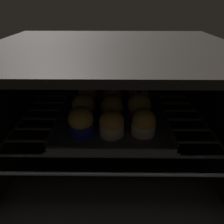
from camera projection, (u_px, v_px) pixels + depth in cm
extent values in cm
cube|color=black|center=(112.00, 162.00, 64.39)|extent=(59.00, 47.00, 1.50)
cube|color=black|center=(112.00, 48.00, 47.08)|extent=(59.00, 47.00, 1.50)
cube|color=black|center=(113.00, 84.00, 75.59)|extent=(59.00, 1.50, 34.00)
cube|color=black|center=(9.00, 113.00, 56.01)|extent=(1.50, 47.00, 34.00)
cube|color=black|center=(216.00, 114.00, 55.45)|extent=(1.50, 47.00, 34.00)
cylinder|color=#4C494C|center=(111.00, 174.00, 40.80)|extent=(54.00, 0.80, 0.80)
cylinder|color=#4C494C|center=(111.00, 156.00, 45.54)|extent=(54.00, 0.80, 0.80)
cylinder|color=#4C494C|center=(112.00, 141.00, 50.28)|extent=(54.00, 0.80, 0.80)
cylinder|color=#4C494C|center=(112.00, 129.00, 55.02)|extent=(54.00, 0.80, 0.80)
cylinder|color=#4C494C|center=(112.00, 119.00, 59.76)|extent=(54.00, 0.80, 0.80)
cylinder|color=#4C494C|center=(112.00, 110.00, 64.50)|extent=(54.00, 0.80, 0.80)
cylinder|color=#4C494C|center=(112.00, 103.00, 69.24)|extent=(54.00, 0.80, 0.80)
cylinder|color=#4C494C|center=(113.00, 96.00, 73.98)|extent=(54.00, 0.80, 0.80)
cylinder|color=#4C494C|center=(18.00, 123.00, 57.65)|extent=(0.80, 42.00, 0.80)
cylinder|color=#4C494C|center=(207.00, 125.00, 57.12)|extent=(0.80, 42.00, 0.80)
cube|color=#4C4C51|center=(112.00, 119.00, 57.69)|extent=(30.39, 30.39, 1.20)
cube|color=#4C4C51|center=(111.00, 150.00, 44.24)|extent=(30.39, 0.80, 1.00)
cube|color=#4C4C51|center=(112.00, 95.00, 70.07)|extent=(30.39, 0.80, 1.00)
cube|color=#4C4C51|center=(60.00, 116.00, 57.30)|extent=(0.80, 30.39, 1.00)
cube|color=#4C4C51|center=(164.00, 116.00, 57.01)|extent=(0.80, 30.39, 1.00)
cylinder|color=#1928B7|center=(82.00, 128.00, 49.99)|extent=(6.01, 6.01, 3.00)
sphere|color=gold|center=(81.00, 119.00, 48.69)|extent=(6.17, 6.17, 6.17)
sphere|color=#19511E|center=(78.00, 111.00, 47.93)|extent=(2.06, 2.06, 2.06)
cylinder|color=silver|center=(111.00, 129.00, 49.62)|extent=(6.01, 6.01, 3.00)
sphere|color=gold|center=(111.00, 122.00, 48.62)|extent=(6.13, 6.13, 6.13)
sphere|color=#1E6023|center=(112.00, 117.00, 47.31)|extent=(2.14, 2.14, 2.14)
cylinder|color=silver|center=(143.00, 128.00, 50.05)|extent=(6.01, 6.01, 3.00)
sphere|color=gold|center=(144.00, 120.00, 48.89)|extent=(5.72, 5.72, 5.72)
cylinder|color=#7A238C|center=(84.00, 113.00, 56.70)|extent=(6.01, 6.01, 3.00)
sphere|color=#E0CC7A|center=(83.00, 105.00, 55.49)|extent=(6.25, 6.25, 6.25)
cylinder|color=#1928B7|center=(111.00, 112.00, 56.92)|extent=(6.01, 6.01, 3.00)
sphere|color=gold|center=(111.00, 106.00, 55.94)|extent=(6.35, 6.35, 6.35)
cylinder|color=red|center=(139.00, 113.00, 56.66)|extent=(6.01, 6.01, 3.00)
sphere|color=gold|center=(139.00, 104.00, 55.34)|extent=(6.53, 6.53, 6.53)
sphere|color=#19511E|center=(139.00, 94.00, 55.03)|extent=(2.22, 2.22, 2.22)
cylinder|color=#1928B7|center=(88.00, 100.00, 63.71)|extent=(6.01, 6.01, 3.00)
sphere|color=#DBBC60|center=(88.00, 93.00, 62.43)|extent=(5.94, 5.94, 5.94)
cylinder|color=silver|center=(112.00, 101.00, 63.14)|extent=(6.01, 6.01, 3.00)
sphere|color=gold|center=(112.00, 95.00, 62.07)|extent=(6.10, 6.10, 6.10)
sphere|color=#1E6023|center=(112.00, 89.00, 60.96)|extent=(1.75, 1.75, 1.75)
cylinder|color=#0C8C84|center=(138.00, 101.00, 63.30)|extent=(6.01, 6.01, 3.00)
sphere|color=#DBBC60|center=(138.00, 94.00, 62.10)|extent=(6.17, 6.17, 6.17)
sphere|color=#28702D|center=(137.00, 87.00, 61.72)|extent=(2.53, 2.53, 2.53)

